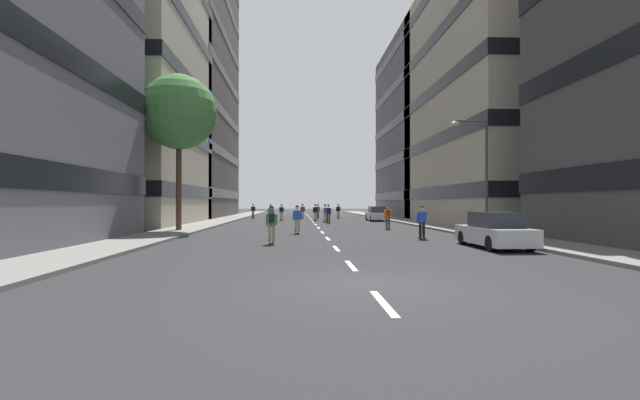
# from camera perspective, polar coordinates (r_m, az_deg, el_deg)

# --- Properties ---
(ground_plane) EXTENTS (191.95, 191.95, 0.00)m
(ground_plane) POSITION_cam_1_polar(r_m,az_deg,el_deg) (42.40, -0.81, -2.93)
(ground_plane) COLOR #28282B
(sidewalk_left) EXTENTS (2.90, 87.98, 0.14)m
(sidewalk_left) POSITION_cam_1_polar(r_m,az_deg,el_deg) (47.00, -12.53, -2.58)
(sidewalk_left) COLOR gray
(sidewalk_left) RESTS_ON ground_plane
(sidewalk_right) EXTENTS (2.90, 87.98, 0.14)m
(sidewalk_right) POSITION_cam_1_polar(r_m,az_deg,el_deg) (47.66, 10.36, -2.56)
(sidewalk_right) COLOR gray
(sidewalk_right) RESTS_ON ground_plane
(lane_markings) EXTENTS (0.16, 72.20, 0.01)m
(lane_markings) POSITION_cam_1_polar(r_m,az_deg,el_deg) (43.41, -0.86, -2.87)
(lane_markings) COLOR silver
(lane_markings) RESTS_ON ground_plane
(building_left_mid) EXTENTS (16.42, 17.77, 23.99)m
(building_left_mid) POSITION_cam_1_polar(r_m,az_deg,el_deg) (44.01, -26.89, 13.06)
(building_left_mid) COLOR #BCB29E
(building_left_mid) RESTS_ON ground_plane
(building_left_far) EXTENTS (16.42, 23.90, 35.54)m
(building_left_far) POSITION_cam_1_polar(r_m,az_deg,el_deg) (62.85, -19.58, 14.37)
(building_left_far) COLOR #4C4744
(building_left_far) RESTS_ON ground_plane
(building_right_mid) EXTENTS (16.42, 22.44, 23.40)m
(building_right_mid) POSITION_cam_1_polar(r_m,az_deg,el_deg) (45.35, 24.71, 12.27)
(building_right_mid) COLOR #BCB29E
(building_right_mid) RESTS_ON ground_plane
(building_right_far) EXTENTS (16.42, 21.14, 23.31)m
(building_right_far) POSITION_cam_1_polar(r_m,az_deg,el_deg) (62.60, 16.44, 8.71)
(building_right_far) COLOR slate
(building_right_far) RESTS_ON ground_plane
(parked_car_near) EXTENTS (1.82, 4.40, 1.52)m
(parked_car_near) POSITION_cam_1_polar(r_m,az_deg,el_deg) (20.11, 21.67, -3.80)
(parked_car_near) COLOR silver
(parked_car_near) RESTS_ON ground_plane
(parked_car_mid) EXTENTS (1.82, 4.40, 1.52)m
(parked_car_mid) POSITION_cam_1_polar(r_m,az_deg,el_deg) (46.40, 7.38, -1.84)
(parked_car_mid) COLOR silver
(parked_car_mid) RESTS_ON ground_plane
(street_tree_near) EXTENTS (4.91, 4.91, 10.19)m
(street_tree_near) POSITION_cam_1_polar(r_m,az_deg,el_deg) (30.86, -17.82, 10.74)
(street_tree_near) COLOR #4C3823
(street_tree_near) RESTS_ON sidewalk_left
(streetlamp_right) EXTENTS (2.13, 0.30, 6.50)m
(streetlamp_right) POSITION_cam_1_polar(r_m,az_deg,el_deg) (26.55, 20.05, 4.47)
(streetlamp_right) COLOR #3F3F44
(streetlamp_right) RESTS_ON sidewalk_right
(skater_0) EXTENTS (0.56, 0.92, 1.78)m
(skater_0) POSITION_cam_1_polar(r_m,az_deg,el_deg) (53.23, 2.38, -1.34)
(skater_0) COLOR brown
(skater_0) RESTS_ON ground_plane
(skater_1) EXTENTS (0.56, 0.92, 1.78)m
(skater_1) POSITION_cam_1_polar(r_m,az_deg,el_deg) (47.12, -5.01, -1.44)
(skater_1) COLOR brown
(skater_1) RESTS_ON ground_plane
(skater_2) EXTENTS (0.54, 0.91, 1.78)m
(skater_2) POSITION_cam_1_polar(r_m,az_deg,el_deg) (52.67, -0.29, -1.32)
(skater_2) COLOR brown
(skater_2) RESTS_ON ground_plane
(skater_3) EXTENTS (0.54, 0.91, 1.78)m
(skater_3) POSITION_cam_1_polar(r_m,az_deg,el_deg) (23.66, 13.07, -2.60)
(skater_3) COLOR brown
(skater_3) RESTS_ON ground_plane
(skater_4) EXTENTS (0.57, 0.92, 1.78)m
(skater_4) POSITION_cam_1_polar(r_m,az_deg,el_deg) (42.96, 0.68, -1.54)
(skater_4) COLOR brown
(skater_4) RESTS_ON ground_plane
(skater_5) EXTENTS (0.56, 0.92, 1.78)m
(skater_5) POSITION_cam_1_polar(r_m,az_deg,el_deg) (54.27, -8.66, -1.32)
(skater_5) COLOR brown
(skater_5) RESTS_ON ground_plane
(skater_6) EXTENTS (0.54, 0.91, 1.78)m
(skater_6) POSITION_cam_1_polar(r_m,az_deg,el_deg) (52.95, -2.27, -1.32)
(skater_6) COLOR brown
(skater_6) RESTS_ON ground_plane
(skater_7) EXTENTS (0.55, 0.91, 1.78)m
(skater_7) POSITION_cam_1_polar(r_m,az_deg,el_deg) (20.46, -6.29, -2.87)
(skater_7) COLOR brown
(skater_7) RESTS_ON ground_plane
(skater_8) EXTENTS (0.55, 0.91, 1.78)m
(skater_8) POSITION_cam_1_polar(r_m,az_deg,el_deg) (31.92, 8.78, -1.96)
(skater_8) COLOR brown
(skater_8) RESTS_ON ground_plane
(skater_9) EXTENTS (0.57, 0.92, 1.78)m
(skater_9) POSITION_cam_1_polar(r_m,az_deg,el_deg) (36.32, -6.42, -1.76)
(skater_9) COLOR brown
(skater_9) RESTS_ON ground_plane
(skater_10) EXTENTS (0.54, 0.91, 1.78)m
(skater_10) POSITION_cam_1_polar(r_m,az_deg,el_deg) (27.01, -2.98, -2.32)
(skater_10) COLOR brown
(skater_10) RESTS_ON ground_plane
(skater_11) EXTENTS (0.54, 0.90, 1.78)m
(skater_11) POSITION_cam_1_polar(r_m,az_deg,el_deg) (39.96, 1.11, -1.64)
(skater_11) COLOR brown
(skater_11) RESTS_ON ground_plane
(skater_12) EXTENTS (0.57, 0.92, 1.78)m
(skater_12) POSITION_cam_1_polar(r_m,az_deg,el_deg) (46.02, -0.59, -1.50)
(skater_12) COLOR brown
(skater_12) RESTS_ON ground_plane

